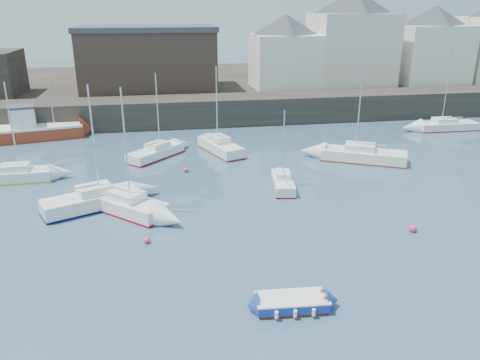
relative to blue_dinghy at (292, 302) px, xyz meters
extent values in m
plane|color=#2D4760|center=(-0.07, 0.58, -0.34)|extent=(220.00, 220.00, 0.00)
cube|color=#28231E|center=(-0.07, 35.58, 1.16)|extent=(90.00, 5.00, 3.00)
cube|color=#28231E|center=(-0.07, 53.58, 1.06)|extent=(90.00, 32.00, 2.80)
cube|color=beige|center=(19.93, 42.58, 6.96)|extent=(10.00, 8.00, 9.00)
pyramid|color=#3A3D44|center=(19.93, 42.58, 12.86)|extent=(13.36, 13.36, 2.80)
cube|color=white|center=(30.93, 42.08, 6.21)|extent=(9.00, 7.00, 7.50)
pyramid|color=#3A3D44|center=(30.93, 42.08, 11.19)|extent=(11.88, 11.88, 2.45)
cube|color=white|center=(10.93, 42.08, 5.71)|extent=(8.00, 7.00, 6.50)
pyramid|color=#3A3D44|center=(10.93, 42.08, 10.19)|extent=(11.14, 11.14, 2.45)
cube|color=#3D2D26|center=(-6.07, 43.58, 5.96)|extent=(16.00, 10.00, 7.00)
cube|color=#3A3D44|center=(-6.07, 43.58, 9.76)|extent=(16.40, 10.40, 0.60)
cube|color=maroon|center=(0.00, 0.00, -0.27)|extent=(2.97, 1.39, 0.14)
cube|color=#1B34A4|center=(0.00, 0.00, 0.00)|extent=(3.23, 1.57, 0.39)
cube|color=white|center=(0.00, 0.00, 0.23)|extent=(3.29, 1.60, 0.07)
cube|color=white|center=(0.00, 0.00, 0.06)|extent=(2.57, 1.12, 0.36)
cube|color=#D0B088|center=(0.00, 0.00, 0.15)|extent=(0.29, 0.96, 0.05)
cylinder|color=white|center=(-0.75, 0.83, -0.03)|extent=(0.16, 0.16, 0.31)
cylinder|color=white|center=(-0.86, -0.71, -0.03)|extent=(0.16, 0.16, 0.31)
cylinder|color=white|center=(0.06, 0.77, -0.03)|extent=(0.16, 0.16, 0.31)
cylinder|color=white|center=(-0.06, -0.77, -0.03)|extent=(0.16, 0.16, 0.31)
cylinder|color=white|center=(0.86, 0.71, -0.03)|extent=(0.16, 0.16, 0.31)
cylinder|color=white|center=(0.75, -0.83, -0.03)|extent=(0.16, 0.16, 0.31)
cube|color=maroon|center=(-17.30, 32.08, 0.24)|extent=(8.83, 4.74, 1.15)
cube|color=white|center=(-17.30, 32.08, 0.92)|extent=(8.83, 4.74, 0.21)
cube|color=white|center=(-18.54, 31.83, 1.96)|extent=(2.67, 2.51, 1.88)
cube|color=#3A3D44|center=(-18.54, 31.83, 3.01)|extent=(2.92, 2.76, 0.21)
cylinder|color=silver|center=(-15.77, 32.39, 3.11)|extent=(0.10, 0.10, 4.19)
cube|color=white|center=(-10.00, 12.92, 0.17)|extent=(6.43, 4.34, 1.01)
cube|color=#070C43|center=(-10.00, 12.92, -0.27)|extent=(6.50, 4.38, 0.13)
cube|color=white|center=(-9.72, 13.05, 0.95)|extent=(2.58, 2.24, 0.56)
cylinder|color=silver|center=(-9.44, 13.17, 4.22)|extent=(0.11, 0.11, 7.09)
cube|color=white|center=(-7.83, 12.10, 0.13)|extent=(5.89, 5.77, 0.94)
cube|color=#940308|center=(-7.83, 12.10, -0.28)|extent=(5.95, 5.82, 0.12)
cube|color=white|center=(-7.60, 11.88, 0.86)|extent=(2.62, 2.60, 0.52)
cylinder|color=silver|center=(-7.38, 11.67, 4.19)|extent=(0.10, 0.10, 7.18)
cube|color=white|center=(3.45, 14.36, 0.05)|extent=(2.02, 4.46, 0.77)
cube|color=#8C0300|center=(3.45, 14.36, -0.29)|extent=(2.04, 4.51, 0.10)
cube|color=white|center=(3.49, 14.57, 0.65)|extent=(1.25, 1.65, 0.43)
cylinder|color=silver|center=(3.52, 14.78, 2.91)|extent=(0.09, 0.09, 4.95)
cube|color=white|center=(11.96, 19.29, 0.15)|extent=(7.30, 5.26, 0.98)
cube|color=maroon|center=(11.96, 19.29, -0.27)|extent=(7.37, 5.32, 0.13)
cube|color=white|center=(11.64, 19.45, 0.91)|extent=(2.97, 2.64, 0.54)
cylinder|color=silver|center=(11.33, 19.62, 4.70)|extent=(0.11, 0.11, 8.11)
cube|color=white|center=(-16.57, 19.34, 0.10)|extent=(5.83, 1.97, 0.87)
cube|color=yellow|center=(-16.57, 19.34, -0.28)|extent=(5.89, 1.99, 0.12)
cube|color=white|center=(-16.28, 19.34, 0.77)|extent=(2.06, 1.43, 0.48)
cylinder|color=silver|center=(-15.99, 19.35, 3.86)|extent=(0.10, 0.10, 6.66)
cube|color=white|center=(0.15, 24.06, 0.14)|extent=(3.77, 6.14, 0.96)
cube|color=maroon|center=(0.15, 24.06, -0.28)|extent=(3.81, 6.21, 0.13)
cube|color=white|center=(0.05, 24.33, 0.89)|extent=(2.02, 2.41, 0.53)
cylinder|color=silver|center=(-0.05, 24.61, 3.99)|extent=(0.11, 0.11, 6.74)
cube|color=white|center=(25.43, 28.04, 0.08)|extent=(6.61, 2.25, 0.84)
cube|color=#9B0C0B|center=(25.43, 28.04, -0.28)|extent=(6.68, 2.28, 0.11)
cube|color=white|center=(25.10, 28.05, 0.74)|extent=(2.33, 1.63, 0.47)
cylinder|color=silver|center=(24.78, 28.06, 4.28)|extent=(0.09, 0.09, 7.55)
cube|color=white|center=(-5.71, 23.49, 0.08)|extent=(5.20, 5.31, 0.84)
cube|color=#97000E|center=(-5.71, 23.49, -0.28)|extent=(5.26, 5.36, 0.11)
cube|color=white|center=(-5.51, 23.70, 0.74)|extent=(2.34, 2.36, 0.47)
cylinder|color=silver|center=(-5.32, 23.90, 3.74)|extent=(0.09, 0.09, 6.48)
sphere|color=#F63183|center=(-6.35, 7.38, -0.34)|extent=(0.36, 0.36, 0.36)
sphere|color=#F63183|center=(9.21, 6.07, -0.34)|extent=(0.46, 0.46, 0.46)
sphere|color=#F63183|center=(-3.35, 19.17, -0.34)|extent=(0.41, 0.41, 0.41)
camera|label=1|loc=(-5.29, -16.75, 12.23)|focal=35.00mm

